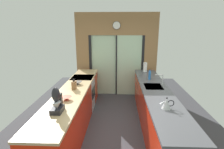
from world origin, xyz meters
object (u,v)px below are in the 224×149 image
at_px(oven_range, 83,93).
at_px(kettle, 167,104).
at_px(knife_block, 74,85).
at_px(stand_mixer, 57,103).
at_px(soap_bottle, 150,75).
at_px(mixing_bowl_far, 78,83).
at_px(paper_towel_roll, 145,67).
at_px(mixing_bowl_near, 66,98).

relative_size(oven_range, kettle, 3.90).
xyz_separation_m(knife_block, kettle, (1.78, -0.89, -0.00)).
xyz_separation_m(knife_block, stand_mixer, (0.00, -1.08, 0.07)).
xyz_separation_m(stand_mixer, soap_bottle, (1.78, 1.92, -0.05)).
xyz_separation_m(oven_range, mixing_bowl_far, (0.02, -0.63, 0.50)).
height_order(knife_block, paper_towel_roll, paper_towel_roll).
distance_m(mixing_bowl_near, stand_mixer, 0.50).
distance_m(stand_mixer, paper_towel_roll, 3.29).
height_order(mixing_bowl_far, kettle, kettle).
xyz_separation_m(soap_bottle, paper_towel_roll, (0.00, 0.84, 0.02)).
bearing_deg(oven_range, kettle, -45.94).
distance_m(oven_range, mixing_bowl_near, 1.65).
relative_size(stand_mixer, soap_bottle, 1.56).
bearing_deg(knife_block, mixing_bowl_far, 90.00).
bearing_deg(mixing_bowl_far, oven_range, 91.67).
xyz_separation_m(oven_range, stand_mixer, (0.02, -2.06, 0.63)).
height_order(knife_block, stand_mixer, stand_mixer).
height_order(mixing_bowl_near, kettle, kettle).
bearing_deg(mixing_bowl_far, soap_bottle, 15.52).
xyz_separation_m(mixing_bowl_near, kettle, (1.78, -0.29, 0.05)).
distance_m(oven_range, knife_block, 1.12).
distance_m(oven_range, mixing_bowl_far, 0.81).
bearing_deg(stand_mixer, mixing_bowl_near, 90.00).
bearing_deg(stand_mixer, kettle, 6.23).
distance_m(mixing_bowl_far, paper_towel_roll, 2.23).
height_order(mixing_bowl_far, soap_bottle, soap_bottle).
distance_m(mixing_bowl_near, soap_bottle, 2.29).
xyz_separation_m(stand_mixer, paper_towel_roll, (1.78, 2.76, -0.02)).
bearing_deg(mixing_bowl_near, mixing_bowl_far, 90.00).
relative_size(stand_mixer, kettle, 1.78).
bearing_deg(knife_block, paper_towel_roll, 43.29).
bearing_deg(kettle, knife_block, 153.48).
relative_size(knife_block, soap_bottle, 0.89).
bearing_deg(mixing_bowl_far, mixing_bowl_near, -90.00).
bearing_deg(mixing_bowl_far, stand_mixer, -90.00).
relative_size(knife_block, kettle, 1.02).
relative_size(mixing_bowl_near, stand_mixer, 0.49).
xyz_separation_m(kettle, soap_bottle, (-0.00, 1.72, 0.03)).
bearing_deg(paper_towel_roll, mixing_bowl_far, -143.06).
xyz_separation_m(oven_range, knife_block, (0.02, -0.97, 0.56)).
bearing_deg(knife_block, soap_bottle, 25.07).
bearing_deg(oven_range, paper_towel_roll, 21.42).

